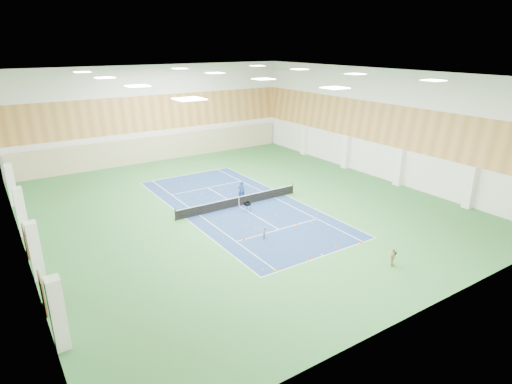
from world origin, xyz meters
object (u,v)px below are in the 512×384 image
child_court (265,233)px  ball_cart (247,207)px  coach (241,190)px  child_apron (393,257)px  tennis_net (239,201)px

child_court → ball_cart: (1.88, 5.66, -0.05)m
coach → child_court: size_ratio=1.95×
coach → child_apron: coach is taller
child_court → ball_cart: bearing=43.0°
tennis_net → ball_cart: (-0.02, -1.50, -0.11)m
tennis_net → child_court: bearing=-104.9°
child_court → tennis_net: bearing=46.5°
tennis_net → ball_cart: 1.51m
ball_cart → coach: bearing=65.4°
coach → tennis_net: bearing=72.6°
tennis_net → coach: size_ratio=6.74×
tennis_net → child_court: (-1.90, -7.16, -0.06)m
coach → ball_cart: coach is taller
child_apron → ball_cart: child_apron is taller
child_court → child_apron: 9.73m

